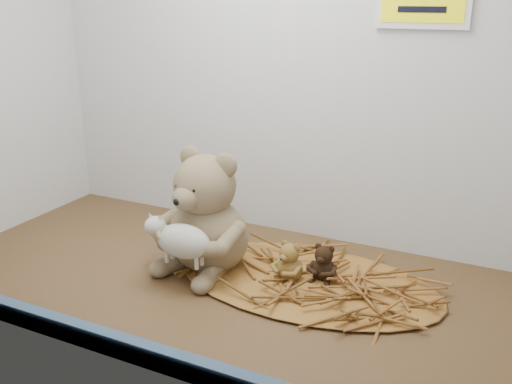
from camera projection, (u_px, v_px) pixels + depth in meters
The scene contains 7 objects.
alcove_shell at pixel (237, 49), 108.01cm from camera, with size 120.40×60.20×90.40cm.
front_rail at pixel (129, 348), 90.03cm from camera, with size 119.28×2.20×3.60cm, color #3D5474.
straw_bed at pixel (306, 280), 114.07cm from camera, with size 54.93×31.90×1.06cm, color brown.
main_teddy at pixel (207, 211), 116.38cm from camera, with size 20.75×21.91×25.74cm, color #928459, non-canonical shape.
toy_lamb at pixel (183, 241), 109.54cm from camera, with size 14.68×8.96×9.49cm, color #B7B6A4, non-canonical shape.
mini_teddy_tan at pixel (290, 260), 112.55cm from camera, with size 6.50×6.86×8.06cm, color olive, non-canonical shape.
mini_teddy_brown at pixel (324, 261), 112.70cm from camera, with size 6.05×6.39×7.50cm, color black, non-canonical shape.
Camera 1 is at (51.66, -89.28, 54.63)cm, focal length 40.00 mm.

